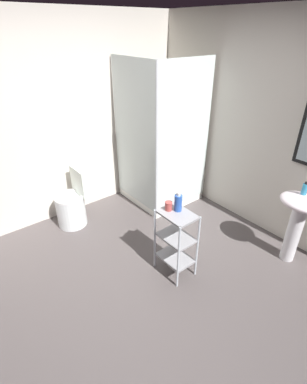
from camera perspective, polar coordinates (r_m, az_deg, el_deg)
name	(u,v)px	position (r m, az deg, el deg)	size (l,w,h in m)	color
ground_plane	(146,288)	(3.09, -1.51, -18.46)	(4.20, 4.20, 0.02)	#534B4B
wall_back	(274,132)	(3.63, 22.60, 10.91)	(4.20, 0.14, 2.50)	silver
wall_left	(53,124)	(3.85, -19.13, 12.51)	(0.10, 4.20, 2.50)	silver
shower_stall	(160,173)	(4.18, 1.28, 3.85)	(0.92, 0.92, 2.00)	white
pedestal_sink	(299,216)	(3.39, 26.69, -4.20)	(0.46, 0.37, 0.81)	white
toilet	(74,202)	(3.89, -15.39, -1.95)	(0.37, 0.49, 0.76)	white
storage_cart	(176,238)	(2.97, 4.44, -9.08)	(0.38, 0.28, 0.74)	silver
hand_soap_bottle	(305,189)	(3.29, 27.63, 0.54)	(0.05, 0.05, 0.14)	#389ED1
shampoo_bottle_blue	(178,203)	(2.78, 4.88, -2.08)	(0.07, 0.07, 0.20)	blue
rinse_cup	(169,206)	(2.81, 2.99, -2.77)	(0.07, 0.07, 0.09)	#B24742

